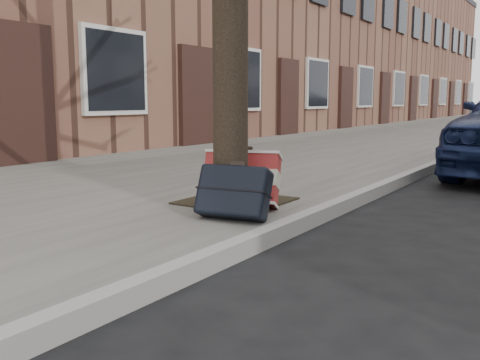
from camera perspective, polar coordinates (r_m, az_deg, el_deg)
The scene contains 6 objects.
ground at distance 2.97m, azimuth 19.80°, elevation -12.07°, with size 120.00×120.00×0.00m, color black.
near_sidewalk at distance 18.27m, azimuth 19.45°, elevation 5.00°, with size 5.00×70.00×0.12m, color slate.
house_near at distance 21.47m, azimuth 4.59°, elevation 15.10°, with size 6.80×40.00×7.00m, color brown.
dirt_patch at distance 4.80m, azimuth -0.45°, elevation -2.23°, with size 0.85×0.85×0.01m, color black.
suitcase_red at distance 4.49m, azimuth 0.15°, elevation 0.07°, with size 0.62×0.17×0.45m, color maroon.
suitcase_navy at distance 4.04m, azimuth -0.69°, elevation -1.21°, with size 0.56×0.18×0.40m, color black.
Camera 1 is at (0.60, -2.73, 1.02)m, focal length 40.00 mm.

